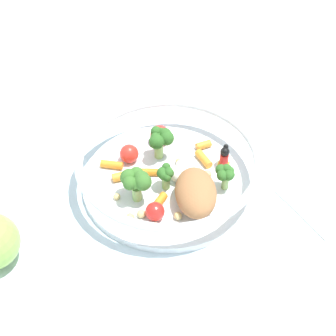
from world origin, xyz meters
TOP-DOWN VIEW (x-y plane):
  - ground_plane at (0.00, 0.00)m, footprint 2.40×2.40m
  - food_container at (-0.01, -0.00)m, footprint 0.26×0.26m
  - folded_napkin at (0.17, -0.13)m, footprint 0.12×0.11m

SIDE VIEW (x-z plane):
  - ground_plane at x=0.00m, z-range 0.00..0.00m
  - folded_napkin at x=0.17m, z-range 0.00..0.01m
  - food_container at x=-0.01m, z-range 0.00..0.06m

